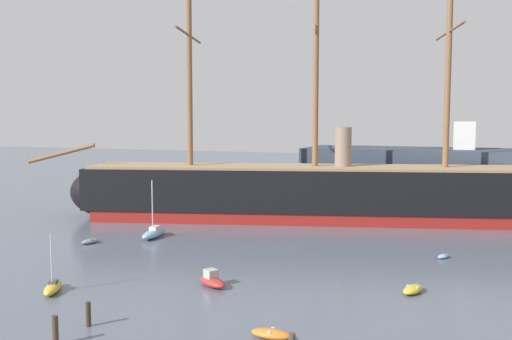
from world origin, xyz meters
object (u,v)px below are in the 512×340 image
object	(u,v)px
motorboat_near_centre	(212,281)
sailboat_alongside_bow	(154,233)
dinghy_far_left	(143,206)
dockside_warehouse_right	(475,180)
dinghy_foreground_right	(271,334)
sailboat_foreground_left	(53,287)
dinghy_alongside_stern	(443,256)
tall_ship	(315,192)
mooring_piling_right_pair	(55,330)
mooring_piling_left_pair	(88,314)
dinghy_mid_left	(90,241)
dinghy_mid_right	(413,289)

from	to	relation	value
motorboat_near_centre	sailboat_alongside_bow	xyz separation A→B (m)	(-15.04, 15.19, 0.08)
sailboat_alongside_bow	dinghy_far_left	xyz separation A→B (m)	(-13.94, 19.34, -0.29)
motorboat_near_centre	dockside_warehouse_right	bearing A→B (deg)	68.16
dinghy_foreground_right	sailboat_alongside_bow	size ratio (longest dim) A/B	0.39
sailboat_foreground_left	dinghy_alongside_stern	bearing A→B (deg)	38.59
sailboat_foreground_left	dinghy_alongside_stern	world-z (taller)	sailboat_foreground_left
tall_ship	sailboat_alongside_bow	size ratio (longest dim) A/B	10.89
mooring_piling_right_pair	dockside_warehouse_right	xyz separation A→B (m)	(24.60, 66.60, 3.73)
dinghy_far_left	dinghy_alongside_stern	bearing A→B (deg)	-20.28
sailboat_foreground_left	mooring_piling_left_pair	bearing A→B (deg)	-34.48
sailboat_foreground_left	mooring_piling_right_pair	bearing A→B (deg)	-48.10
tall_ship	mooring_piling_right_pair	distance (m)	48.29
dinghy_foreground_right	mooring_piling_left_pair	size ratio (longest dim) A/B	1.58
dinghy_mid_left	motorboat_near_centre	bearing A→B (deg)	-25.89
dinghy_foreground_right	sailboat_alongside_bow	world-z (taller)	sailboat_alongside_bow
dinghy_mid_left	sailboat_alongside_bow	distance (m)	7.44
sailboat_foreground_left	dinghy_alongside_stern	distance (m)	37.55
tall_ship	dockside_warehouse_right	world-z (taller)	tall_ship
tall_ship	dinghy_far_left	bearing A→B (deg)	177.54
dinghy_foreground_right	dinghy_alongside_stern	xyz separation A→B (m)	(9.33, 26.15, -0.11)
dinghy_mid_left	dinghy_far_left	xyz separation A→B (m)	(-8.86, 24.77, 0.02)
mooring_piling_left_pair	dockside_warehouse_right	world-z (taller)	dockside_warehouse_right
motorboat_near_centre	dinghy_mid_right	size ratio (longest dim) A/B	1.22
dinghy_mid_right	mooring_piling_left_pair	size ratio (longest dim) A/B	1.74
dinghy_mid_right	mooring_piling_left_pair	bearing A→B (deg)	-142.00
sailboat_alongside_bow	dinghy_alongside_stern	size ratio (longest dim) A/B	3.56
sailboat_foreground_left	dinghy_foreground_right	distance (m)	20.21
dinghy_far_left	mooring_piling_right_pair	bearing A→B (deg)	-62.96
dinghy_mid_left	mooring_piling_right_pair	bearing A→B (deg)	-56.40
dockside_warehouse_right	dinghy_far_left	bearing A→B (deg)	-160.82
mooring_piling_left_pair	mooring_piling_right_pair	world-z (taller)	mooring_piling_right_pair
dinghy_foreground_right	dinghy_mid_right	distance (m)	15.15
dinghy_alongside_stern	mooring_piling_right_pair	xyz separation A→B (m)	(-21.66, -31.99, 0.73)
mooring_piling_left_pair	dockside_warehouse_right	xyz separation A→B (m)	(24.67, 63.26, 3.82)
tall_ship	dinghy_alongside_stern	distance (m)	24.40
sailboat_foreground_left	dinghy_alongside_stern	size ratio (longest dim) A/B	2.53
dinghy_foreground_right	motorboat_near_centre	world-z (taller)	motorboat_near_centre
dinghy_mid_right	dinghy_foreground_right	bearing A→B (deg)	-120.06
tall_ship	mooring_piling_left_pair	bearing A→B (deg)	-94.79
dinghy_alongside_stern	mooring_piling_left_pair	size ratio (longest dim) A/B	1.14
motorboat_near_centre	mooring_piling_left_pair	world-z (taller)	mooring_piling_left_pair
dinghy_mid_right	mooring_piling_right_pair	xyz separation A→B (m)	(-19.92, -18.96, 0.61)
tall_ship	mooring_piling_left_pair	xyz separation A→B (m)	(-3.75, -44.71, -3.18)
sailboat_alongside_bow	dockside_warehouse_right	size ratio (longest dim) A/B	0.12
dinghy_mid_right	dinghy_far_left	xyz separation A→B (m)	(-45.08, 30.33, -0.04)
sailboat_foreground_left	dinghy_mid_right	size ratio (longest dim) A/B	1.66
sailboat_alongside_bow	sailboat_foreground_left	bearing A→B (deg)	-80.64
dinghy_mid_left	dinghy_far_left	distance (m)	26.30
sailboat_foreground_left	dinghy_far_left	xyz separation A→B (m)	(-17.46, 40.71, -0.12)
dinghy_foreground_right	sailboat_foreground_left	bearing A→B (deg)	172.23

